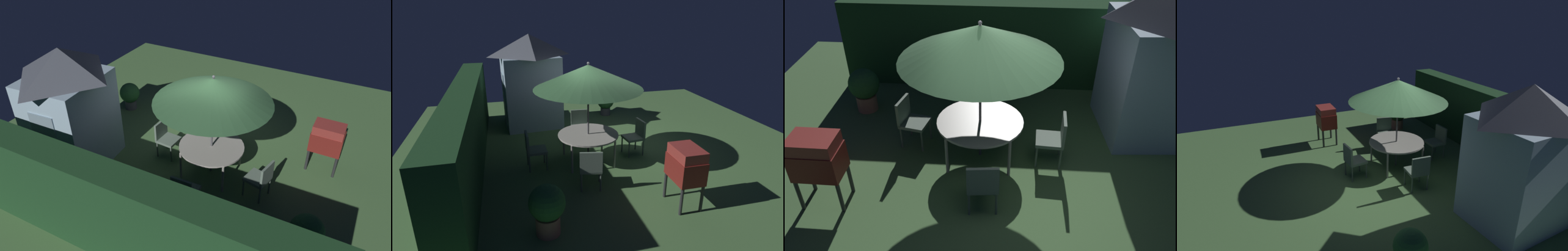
% 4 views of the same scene
% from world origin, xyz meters
% --- Properties ---
extents(ground_plane, '(11.00, 11.00, 0.00)m').
position_xyz_m(ground_plane, '(0.00, 0.00, 0.00)').
color(ground_plane, '#47703D').
extents(hedge_backdrop, '(7.45, 0.61, 1.87)m').
position_xyz_m(hedge_backdrop, '(0.00, 3.50, 0.94)').
color(hedge_backdrop, '#193D1E').
rests_on(hedge_backdrop, ground).
extents(garden_shed, '(1.70, 1.90, 2.86)m').
position_xyz_m(garden_shed, '(2.55, 1.75, 1.46)').
color(garden_shed, '#9EBCD1').
rests_on(garden_shed, ground).
extents(patio_table, '(1.47, 1.47, 0.73)m').
position_xyz_m(patio_table, '(-0.48, 0.70, 0.68)').
color(patio_table, '#B2ADA3').
rests_on(patio_table, ground).
extents(patio_umbrella, '(2.53, 2.53, 2.46)m').
position_xyz_m(patio_umbrella, '(-0.48, 0.70, 2.12)').
color(patio_umbrella, '#4C4C51').
rests_on(patio_umbrella, ground).
extents(bbq_grill, '(0.70, 0.51, 1.20)m').
position_xyz_m(bbq_grill, '(-2.74, -0.60, 0.85)').
color(bbq_grill, maroon).
rests_on(bbq_grill, ground).
extents(chair_near_shed, '(0.50, 0.49, 0.90)m').
position_xyz_m(chair_near_shed, '(0.79, 0.61, 0.52)').
color(chair_near_shed, slate).
rests_on(chair_near_shed, ground).
extents(chair_far_side, '(0.47, 0.48, 0.90)m').
position_xyz_m(chair_far_side, '(-0.52, 2.05, 0.52)').
color(chair_far_side, slate).
rests_on(chair_far_side, ground).
extents(chair_toward_hedge, '(0.55, 0.55, 0.90)m').
position_xyz_m(chair_toward_hedge, '(-1.76, 0.98, 0.52)').
color(chair_toward_hedge, slate).
rests_on(chair_toward_hedge, ground).
extents(chair_toward_house, '(0.50, 0.51, 0.90)m').
position_xyz_m(chair_toward_house, '(-0.35, -0.61, 0.52)').
color(chair_toward_house, slate).
rests_on(chair_toward_house, ground).
extents(potted_plant_by_shed, '(0.62, 0.62, 0.91)m').
position_xyz_m(potted_plant_by_shed, '(-2.94, 2.05, 0.52)').
color(potted_plant_by_shed, '#936651').
rests_on(potted_plant_by_shed, ground).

